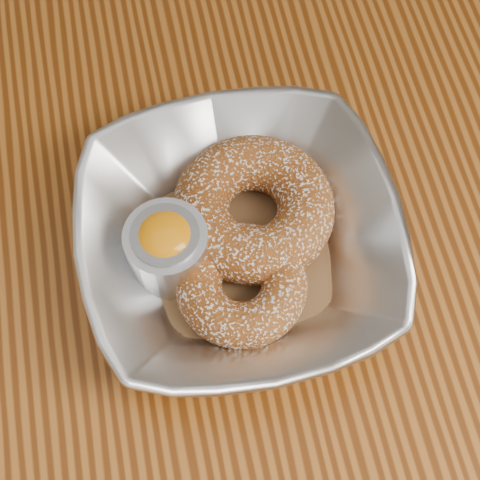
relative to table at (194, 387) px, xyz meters
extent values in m
cube|color=brown|center=(0.00, 0.00, 0.08)|extent=(1.20, 0.80, 0.04)
imported|color=silver|center=(0.05, 0.06, 0.13)|extent=(0.22, 0.22, 0.05)
cube|color=brown|center=(0.05, 0.06, 0.11)|extent=(0.20, 0.20, 0.00)
torus|color=brown|center=(0.07, 0.08, 0.13)|extent=(0.13, 0.13, 0.04)
torus|color=brown|center=(0.05, 0.03, 0.12)|extent=(0.10, 0.10, 0.03)
cylinder|color=silver|center=(0.00, 0.06, 0.13)|extent=(0.06, 0.06, 0.05)
cylinder|color=gray|center=(0.00, 0.06, 0.13)|extent=(0.05, 0.05, 0.04)
ellipsoid|color=orange|center=(0.00, 0.06, 0.15)|extent=(0.04, 0.04, 0.03)
camera|label=1|loc=(0.01, -0.15, 0.59)|focal=55.00mm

